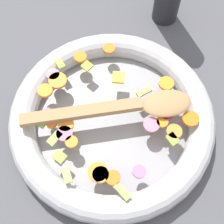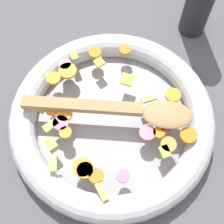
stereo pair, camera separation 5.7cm
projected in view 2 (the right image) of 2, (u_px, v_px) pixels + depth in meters
ground_plane at (112, 123)px, 0.62m from camera, size 4.00×4.00×0.00m
skillet at (112, 118)px, 0.60m from camera, size 0.39×0.39×0.05m
chopped_vegetables at (104, 115)px, 0.57m from camera, size 0.30×0.32×0.01m
wooden_spoon at (125, 110)px, 0.56m from camera, size 0.31×0.06×0.01m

